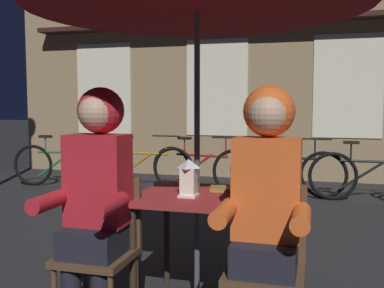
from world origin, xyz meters
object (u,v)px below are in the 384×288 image
object	(u,v)px
person_left_hooded	(96,185)
book	(226,189)
chair_left	(102,243)
bicycle_third	(201,169)
chair_right	(266,258)
person_right_hooded	(266,194)
bicycle_nearest	(63,165)
cafe_table	(197,209)
bicycle_fifth	(372,176)
lantern	(189,177)
bicycle_second	(143,166)
bicycle_fourth	(286,172)

from	to	relation	value
person_left_hooded	book	xyz separation A→B (m)	(0.64, 0.56, -0.09)
chair_left	bicycle_third	size ratio (longest dim) A/B	0.52
chair_right	person_right_hooded	world-z (taller)	person_right_hooded
person_left_hooded	chair_left	bearing A→B (deg)	90.00
person_left_hooded	bicycle_nearest	size ratio (longest dim) A/B	0.84
cafe_table	bicycle_fifth	size ratio (longest dim) A/B	0.44
cafe_table	lantern	distance (m)	0.25
book	bicycle_fifth	bearing A→B (deg)	59.93
bicycle_nearest	bicycle_second	distance (m)	1.30
person_left_hooded	book	world-z (taller)	person_left_hooded
bicycle_fourth	person_left_hooded	bearing A→B (deg)	-100.83
chair_left	person_left_hooded	bearing A→B (deg)	-90.00
chair_left	person_left_hooded	xyz separation A→B (m)	(-0.00, -0.06, 0.36)
person_right_hooded	bicycle_fifth	world-z (taller)	person_right_hooded
person_right_hooded	bicycle_fourth	bearing A→B (deg)	92.21
cafe_table	book	xyz separation A→B (m)	(0.16, 0.14, 0.11)
chair_left	book	xyz separation A→B (m)	(0.64, 0.50, 0.26)
lantern	person_left_hooded	world-z (taller)	person_left_hooded
bicycle_nearest	cafe_table	bearing A→B (deg)	-48.26
chair_right	person_right_hooded	xyz separation A→B (m)	(0.00, -0.06, 0.36)
bicycle_fourth	bicycle_nearest	bearing A→B (deg)	-176.47
bicycle_nearest	book	bearing A→B (deg)	-45.75
cafe_table	bicycle_second	bearing A→B (deg)	116.57
chair_left	lantern	bearing A→B (deg)	29.14
bicycle_third	bicycle_fourth	xyz separation A→B (m)	(1.24, 0.05, 0.00)
cafe_table	bicycle_fifth	distance (m)	3.92
cafe_table	bicycle_fourth	distance (m)	3.78
bicycle_fourth	person_right_hooded	bearing A→B (deg)	-87.79
lantern	bicycle_fifth	bearing A→B (deg)	68.46
person_right_hooded	bicycle_second	xyz separation A→B (m)	(-2.35, 4.17, -0.50)
bicycle_nearest	book	distance (m)	4.77
chair_left	person_left_hooded	size ratio (longest dim) A/B	0.62
person_left_hooded	bicycle_nearest	world-z (taller)	person_left_hooded
bicycle_third	chair_right	bearing A→B (deg)	-71.01
chair_right	bicycle_third	size ratio (longest dim) A/B	0.52
lantern	chair_left	bearing A→B (deg)	-150.86
cafe_table	bicycle_third	bearing A→B (deg)	103.97
bicycle_second	bicycle_third	distance (m)	0.96
cafe_table	book	distance (m)	0.24
bicycle_nearest	bicycle_fifth	size ratio (longest dim) A/B	1.00
bicycle_nearest	bicycle_second	bearing A→B (deg)	9.35
cafe_table	person_left_hooded	distance (m)	0.67
lantern	bicycle_nearest	xyz separation A→B (m)	(-3.13, 3.65, -0.51)
lantern	bicycle_fourth	distance (m)	3.91
chair_right	bicycle_nearest	xyz separation A→B (m)	(-3.64, 3.91, -0.14)
person_left_hooded	book	size ratio (longest dim) A/B	7.00
person_right_hooded	bicycle_fifth	distance (m)	4.20
lantern	bicycle_fourth	world-z (taller)	lantern
cafe_table	chair_right	world-z (taller)	chair_right
person_left_hooded	person_right_hooded	size ratio (longest dim) A/B	1.00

